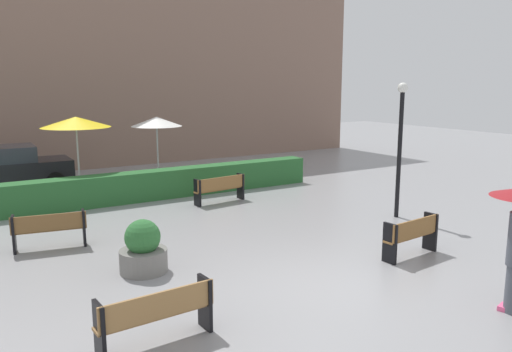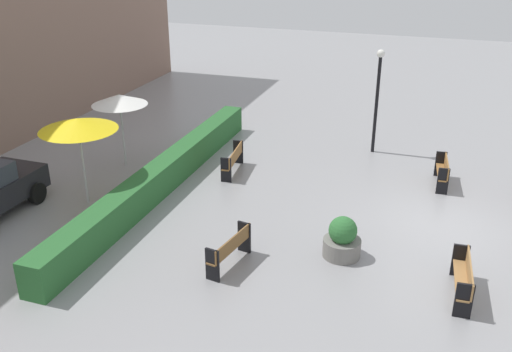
# 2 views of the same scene
# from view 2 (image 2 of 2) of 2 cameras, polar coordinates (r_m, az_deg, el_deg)

# --- Properties ---
(ground_plane) EXTENTS (60.00, 60.00, 0.00)m
(ground_plane) POSITION_cam_2_polar(r_m,az_deg,el_deg) (16.92, 17.77, -4.57)
(ground_plane) COLOR gray
(bench_far_left) EXTENTS (1.64, 0.62, 0.84)m
(bench_far_left) POSITION_cam_2_polar(r_m,az_deg,el_deg) (14.02, -2.59, -7.20)
(bench_far_left) COLOR brown
(bench_far_left) RESTS_ON ground
(bench_near_right) EXTENTS (1.58, 0.48, 0.87)m
(bench_near_right) POSITION_cam_2_polar(r_m,az_deg,el_deg) (19.23, 18.18, 0.56)
(bench_near_right) COLOR olive
(bench_near_right) RESTS_ON ground
(bench_near_left) EXTENTS (1.78, 0.47, 0.85)m
(bench_near_left) POSITION_cam_2_polar(r_m,az_deg,el_deg) (13.78, 20.06, -9.44)
(bench_near_left) COLOR #9E7242
(bench_near_left) RESTS_ON ground
(bench_back_row) EXTENTS (1.80, 0.55, 0.84)m
(bench_back_row) POSITION_cam_2_polar(r_m,az_deg,el_deg) (19.25, -2.27, 1.76)
(bench_back_row) COLOR olive
(bench_back_row) RESTS_ON ground
(planter_pot) EXTENTS (0.96, 0.96, 1.09)m
(planter_pot) POSITION_cam_2_polar(r_m,az_deg,el_deg) (14.59, 8.61, -6.31)
(planter_pot) COLOR slate
(planter_pot) RESTS_ON ground
(lamp_post) EXTENTS (0.28, 0.28, 3.78)m
(lamp_post) POSITION_cam_2_polar(r_m,az_deg,el_deg) (20.92, 12.05, 8.35)
(lamp_post) COLOR black
(lamp_post) RESTS_ON ground
(patio_umbrella_yellow) EXTENTS (2.26, 2.26, 2.67)m
(patio_umbrella_yellow) POSITION_cam_2_polar(r_m,az_deg,el_deg) (17.15, -17.35, 4.95)
(patio_umbrella_yellow) COLOR silver
(patio_umbrella_yellow) RESTS_ON ground
(patio_umbrella_white) EXTENTS (1.87, 1.87, 2.54)m
(patio_umbrella_white) POSITION_cam_2_polar(r_m,az_deg,el_deg) (19.77, -13.49, 7.42)
(patio_umbrella_white) COLOR silver
(patio_umbrella_white) RESTS_ON ground
(hedge_strip) EXTENTS (12.54, 0.70, 0.94)m
(hedge_strip) POSITION_cam_2_polar(r_m,az_deg,el_deg) (18.19, -9.35, -0.00)
(hedge_strip) COLOR #28602D
(hedge_strip) RESTS_ON ground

